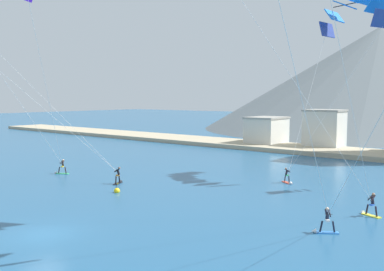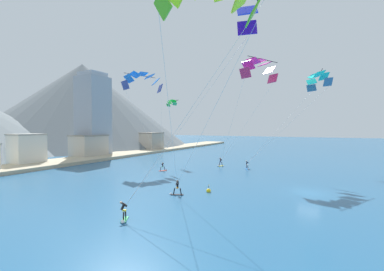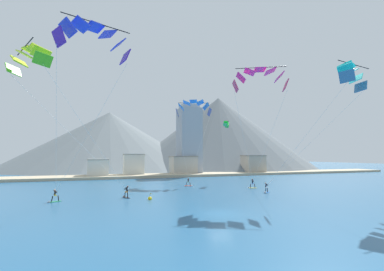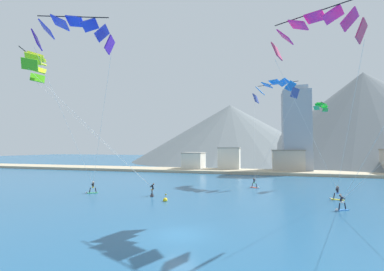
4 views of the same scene
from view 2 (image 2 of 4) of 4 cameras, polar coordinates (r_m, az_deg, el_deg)
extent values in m
plane|color=#23567F|center=(35.48, 24.49, -11.47)|extent=(400.00, 400.00, 0.00)
cube|color=black|center=(31.39, -3.26, -12.99)|extent=(0.98, 1.50, 0.07)
cylinder|color=black|center=(31.24, -2.53, -12.28)|extent=(0.22, 0.28, 0.77)
cylinder|color=black|center=(31.34, -4.00, -12.24)|extent=(0.22, 0.28, 0.77)
cube|color=orange|center=(31.19, -3.27, -11.51)|extent=(0.39, 0.35, 0.12)
cylinder|color=black|center=(31.19, -3.25, -10.86)|extent=(0.45, 0.37, 0.65)
cylinder|color=black|center=(31.03, -3.04, -10.58)|extent=(0.54, 0.30, 0.42)
cylinder|color=black|center=(31.07, -3.51, -10.56)|extent=(0.54, 0.30, 0.42)
cylinder|color=black|center=(30.88, -3.32, -10.70)|extent=(0.24, 0.49, 0.03)
sphere|color=brown|center=(31.21, -3.22, -10.08)|extent=(0.23, 0.23, 0.23)
cone|color=white|center=(31.50, -4.87, -12.82)|extent=(0.45, 0.42, 0.36)
cube|color=#33B266|center=(24.17, -14.76, -17.61)|extent=(1.47, 1.11, 0.07)
cylinder|color=black|center=(24.41, -14.56, -16.43)|extent=(0.27, 0.23, 0.74)
cylinder|color=black|center=(23.68, -14.98, -17.01)|extent=(0.27, 0.23, 0.74)
cube|color=yellow|center=(23.92, -14.77, -15.80)|extent=(0.36, 0.39, 0.12)
cylinder|color=black|center=(23.85, -15.07, -15.02)|extent=(0.42, 0.51, 0.62)
cylinder|color=black|center=(23.89, -14.77, -14.54)|extent=(0.34, 0.50, 0.41)
cylinder|color=black|center=(23.66, -14.90, -14.70)|extent=(0.34, 0.50, 0.41)
cylinder|color=black|center=(23.75, -14.39, -14.71)|extent=(0.47, 0.29, 0.03)
sphere|color=beige|center=(23.78, -15.52, -14.14)|extent=(0.22, 0.22, 0.22)
cone|color=white|center=(23.35, -15.25, -18.15)|extent=(0.44, 0.46, 0.36)
cube|color=#337FDB|center=(51.14, 12.17, -7.26)|extent=(1.44, 1.16, 0.07)
cylinder|color=black|center=(51.46, 12.04, -6.76)|extent=(0.27, 0.23, 0.73)
cylinder|color=black|center=(50.71, 12.31, -6.89)|extent=(0.27, 0.23, 0.73)
cube|color=white|center=(51.03, 12.18, -6.38)|extent=(0.36, 0.38, 0.12)
cylinder|color=black|center=(50.95, 12.09, -6.01)|extent=(0.40, 0.45, 0.62)
cylinder|color=black|center=(51.07, 12.16, -5.80)|extent=(0.36, 0.48, 0.40)
cylinder|color=black|center=(50.85, 12.24, -5.83)|extent=(0.36, 0.48, 0.40)
cylinder|color=black|center=(51.02, 12.39, -5.84)|extent=(0.45, 0.31, 0.03)
sphere|color=beige|center=(50.86, 11.95, -5.59)|extent=(0.22, 0.22, 0.22)
cone|color=white|center=(50.32, 12.48, -7.34)|extent=(0.45, 0.47, 0.36)
cube|color=#E54C33|center=(48.24, -6.54, -7.78)|extent=(1.45, 1.15, 0.07)
cylinder|color=#231E28|center=(48.03, -6.98, -7.37)|extent=(0.26, 0.22, 0.69)
cylinder|color=#231E28|center=(48.33, -6.11, -7.31)|extent=(0.26, 0.22, 0.69)
cube|color=#33B266|center=(48.12, -6.55, -6.89)|extent=(0.34, 0.36, 0.12)
cylinder|color=#231E28|center=(48.02, -6.52, -6.53)|extent=(0.35, 0.39, 0.59)
cylinder|color=#231E28|center=(48.05, -6.69, -6.32)|extent=(0.33, 0.46, 0.38)
cylinder|color=#231E28|center=(48.13, -6.44, -6.31)|extent=(0.33, 0.46, 0.38)
cylinder|color=black|center=(48.26, -6.65, -6.32)|extent=(0.45, 0.31, 0.03)
sphere|color=#9E7051|center=(47.88, -6.48, -6.10)|extent=(0.21, 0.21, 0.21)
cone|color=white|center=(48.57, -5.59, -7.63)|extent=(0.45, 0.47, 0.36)
cube|color=yellow|center=(54.00, 6.39, -6.75)|extent=(1.50, 0.94, 0.07)
cylinder|color=#231E28|center=(54.23, 6.68, -6.28)|extent=(0.28, 0.21, 0.76)
cylinder|color=#231E28|center=(53.66, 6.10, -6.36)|extent=(0.28, 0.21, 0.76)
cube|color=blue|center=(53.88, 6.39, -5.88)|extent=(0.34, 0.39, 0.12)
cylinder|color=#231E28|center=(53.88, 6.35, -5.51)|extent=(0.34, 0.40, 0.64)
cylinder|color=#231E28|center=(53.87, 6.52, -5.32)|extent=(0.28, 0.54, 0.42)
cylinder|color=#231E28|center=(53.70, 6.34, -5.34)|extent=(0.28, 0.54, 0.42)
cylinder|color=black|center=(53.67, 6.57, -5.38)|extent=(0.49, 0.22, 0.03)
sphere|color=#9E7051|center=(53.88, 6.29, -5.06)|extent=(0.23, 0.23, 0.23)
cone|color=white|center=(53.37, 5.74, -6.78)|extent=(0.41, 0.45, 0.36)
cube|color=#4EBA1C|center=(18.89, 13.33, 24.88)|extent=(1.84, 1.32, 1.29)
cube|color=#CCE320|center=(19.15, 10.76, 27.43)|extent=(1.98, 1.62, 1.15)
cube|color=#4EBA1C|center=(17.51, -6.53, 26.87)|extent=(1.49, 1.77, 1.29)
cylinder|color=silver|center=(23.51, 3.01, 2.07)|extent=(8.93, 11.53, 13.60)
cylinder|color=silver|center=(22.93, -4.70, 2.07)|extent=(12.96, 6.63, 13.60)
cube|color=#3816A5|center=(27.50, 12.14, 22.38)|extent=(1.24, 2.03, 1.62)
cube|color=blue|center=(27.19, 12.13, 25.55)|extent=(1.74, 2.22, 1.38)
cylinder|color=silver|center=(23.74, -0.33, 4.48)|extent=(8.22, 8.32, 15.69)
cylinder|color=silver|center=(19.91, -0.90, 5.00)|extent=(1.27, 11.62, 15.69)
cube|color=#356797|center=(58.17, 25.01, 9.55)|extent=(0.97, 1.96, 1.62)
cube|color=#1BDBCB|center=(57.44, 25.03, 10.79)|extent=(1.47, 2.11, 1.48)
cube|color=#1BDBCB|center=(56.38, 25.31, 11.74)|extent=(1.86, 2.18, 1.13)
cube|color=#1BDBCB|center=(55.11, 25.82, 12.24)|extent=(2.08, 2.17, 0.61)
cube|color=#1BDBCB|center=(53.81, 26.51, 12.21)|extent=(2.16, 2.06, 1.13)
cube|color=#1BDBCB|center=(52.68, 27.27, 11.60)|extent=(2.06, 1.87, 1.48)
cube|color=#356797|center=(51.89, 28.00, 10.48)|extent=(1.76, 1.63, 1.62)
cylinder|color=black|center=(55.44, 26.54, 12.40)|extent=(6.97, 1.17, 0.10)
cylinder|color=silver|center=(53.91, 19.14, 2.03)|extent=(9.14, 10.56, 14.12)
cylinder|color=silver|center=(50.38, 20.35, 2.04)|extent=(2.45, 13.75, 14.12)
cube|color=navy|center=(54.09, -14.62, 10.78)|extent=(1.29, 2.38, 1.83)
cube|color=blue|center=(54.86, -13.86, 12.19)|extent=(1.89, 2.62, 1.63)
cube|color=blue|center=(55.71, -12.57, 13.06)|extent=(2.34, 2.74, 1.15)
cube|color=blue|center=(56.48, -10.99, 13.27)|extent=(2.56, 2.75, 0.48)
cube|color=blue|center=(57.06, -9.41, 12.81)|extent=(2.58, 2.64, 1.15)
cube|color=blue|center=(57.36, -8.06, 11.76)|extent=(2.35, 2.42, 1.63)
cube|color=navy|center=(57.32, -7.16, 10.31)|extent=(1.88, 2.12, 1.83)
cylinder|color=black|center=(57.33, -11.41, 12.93)|extent=(7.49, 2.41, 0.10)
cylinder|color=silver|center=(50.37, -10.90, 2.26)|extent=(0.19, 8.93, 14.50)
cylinder|color=silver|center=(52.21, -6.79, 2.26)|extent=(7.21, 5.26, 14.50)
cube|color=#C2275C|center=(51.09, 17.48, 11.99)|extent=(1.56, 2.05, 1.70)
cube|color=#DE2094|center=(50.68, 16.83, 13.70)|extent=(2.04, 2.28, 1.41)
cube|color=#DE2094|center=(49.83, 15.85, 15.02)|extent=(2.33, 2.43, 0.90)
cube|color=#DE2094|center=(48.64, 14.67, 15.77)|extent=(2.37, 2.49, 0.24)
cube|color=#DE2094|center=(47.29, 13.45, 15.77)|extent=(2.24, 2.46, 0.90)
cube|color=#DE2094|center=(45.99, 12.41, 14.98)|extent=(1.88, 2.34, 1.41)
cube|color=#C2275C|center=(44.95, 11.75, 13.46)|extent=(1.35, 2.12, 1.70)
cylinder|color=black|center=(48.14, 15.54, 15.97)|extent=(7.02, 3.67, 0.10)
cylinder|color=silver|center=(51.61, 11.94, 2.66)|extent=(0.04, 10.33, 15.02)
cylinder|color=silver|center=(48.49, 8.83, 2.73)|extent=(7.59, 7.05, 15.02)
cube|color=#39B569|center=(61.88, -5.28, 6.75)|extent=(1.10, 0.85, 0.76)
cube|color=#0ED629|center=(61.51, -5.03, 7.26)|extent=(1.17, 1.00, 0.65)
cube|color=#0ED629|center=(60.99, -4.75, 7.62)|extent=(1.19, 1.10, 0.48)
cube|color=#0ED629|center=(60.37, -4.46, 7.79)|extent=(1.19, 1.14, 0.26)
cube|color=#0ED629|center=(59.71, -4.20, 7.74)|extent=(1.17, 1.15, 0.48)
cube|color=#0ED629|center=(59.08, -3.99, 7.49)|extent=(1.10, 1.12, 0.65)
cube|color=#39B569|center=(58.56, -3.85, 7.03)|extent=(1.01, 1.02, 0.76)
cylinder|color=black|center=(60.53, -4.10, 7.71)|extent=(1.68, 3.50, 0.10)
sphere|color=yellow|center=(32.70, 3.70, -12.17)|extent=(0.56, 0.56, 0.56)
cylinder|color=black|center=(32.58, 3.70, -11.32)|extent=(0.04, 0.04, 0.44)
cube|color=yellow|center=(32.62, 3.77, -10.98)|extent=(0.18, 0.01, 0.12)
cube|color=tan|center=(63.16, -28.51, -5.42)|extent=(180.00, 10.00, 0.70)
cube|color=#A89E8E|center=(90.08, -8.98, -1.43)|extent=(6.93, 5.55, 6.05)
cube|color=slate|center=(89.96, -8.99, 0.59)|extent=(7.21, 5.77, 0.30)
cube|color=silver|center=(64.62, -32.80, -2.79)|extent=(5.93, 4.77, 6.42)
cube|color=#99958B|center=(64.46, -32.85, 0.19)|extent=(6.16, 4.96, 0.30)
cube|color=#B7AD9E|center=(73.21, -21.96, -2.38)|extent=(7.84, 6.31, 5.78)
cube|color=gray|center=(73.06, -21.98, 0.00)|extent=(8.15, 6.57, 0.30)
cube|color=#999EA8|center=(75.28, -21.09, 3.84)|extent=(7.00, 7.00, 21.79)
cube|color=#A8ADB9|center=(76.58, -21.19, 12.46)|extent=(5.60, 5.60, 1.20)
cone|color=slate|center=(126.54, -23.11, 6.29)|extent=(93.72, 93.72, 36.59)
camera|label=1|loc=(60.15, 40.39, 2.12)|focal=40.00mm
camera|label=3|loc=(32.46, 73.72, -2.94)|focal=24.00mm
camera|label=4|loc=(44.01, 50.47, -0.78)|focal=24.00mm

